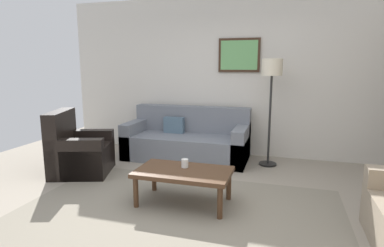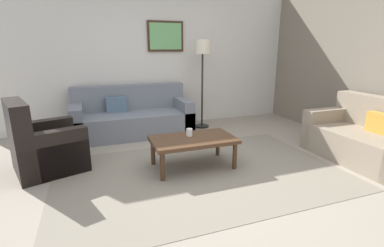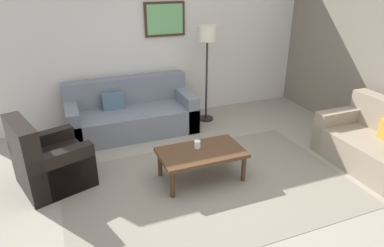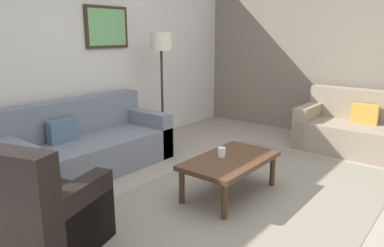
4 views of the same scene
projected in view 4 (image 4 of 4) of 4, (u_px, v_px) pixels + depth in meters
name	position (u px, v px, depth m)	size (l,w,h in m)	color
ground_plane	(249.00, 199.00, 3.75)	(8.00, 8.00, 0.00)	gray
rear_partition	(90.00, 55.00, 4.98)	(6.00, 0.12, 2.80)	silver
stone_feature_panel	(347.00, 52.00, 5.67)	(0.12, 5.20, 2.80)	slate
area_rug	(249.00, 199.00, 3.75)	(3.58, 2.29, 0.01)	gray
couch_main	(84.00, 147.00, 4.52)	(2.10, 0.94, 0.88)	slate
couch_loveseat	(356.00, 130.00, 5.28)	(0.91, 1.55, 0.88)	gray
armchair_leather	(35.00, 220.00, 2.72)	(1.01, 1.01, 0.95)	black
coffee_table	(230.00, 163.00, 3.79)	(1.10, 0.64, 0.41)	#472D1C
cup	(222.00, 152.00, 3.81)	(0.08, 0.08, 0.10)	white
lamp_standing	(161.00, 53.00, 5.27)	(0.32, 0.32, 1.71)	black
framed_artwork	(107.00, 27.00, 5.03)	(0.72, 0.04, 0.58)	#382316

